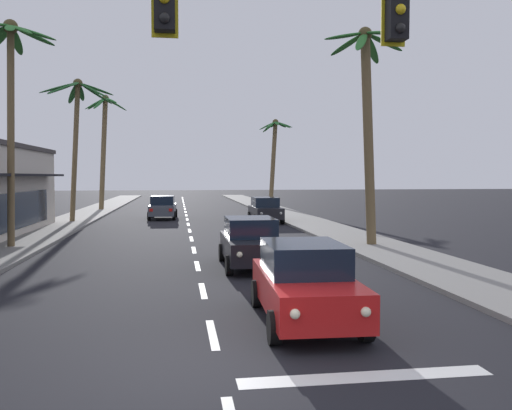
# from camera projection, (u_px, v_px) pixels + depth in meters

# --- Properties ---
(ground_plane) EXTENTS (220.00, 220.00, 0.00)m
(ground_plane) POSITION_uv_depth(u_px,v_px,m) (220.00, 370.00, 8.45)
(ground_plane) COLOR black
(sidewalk_right) EXTENTS (3.20, 110.00, 0.14)m
(sidewalk_right) POSITION_uv_depth(u_px,v_px,m) (332.00, 231.00, 29.34)
(sidewalk_right) COLOR gray
(sidewalk_right) RESTS_ON ground
(sidewalk_left) EXTENTS (3.20, 110.00, 0.14)m
(sidewalk_left) POSITION_uv_depth(u_px,v_px,m) (37.00, 235.00, 27.07)
(sidewalk_left) COLOR gray
(sidewalk_left) RESTS_ON ground
(lane_markings) EXTENTS (4.28, 89.82, 0.01)m
(lane_markings) POSITION_uv_depth(u_px,v_px,m) (198.00, 233.00, 29.06)
(lane_markings) COLOR silver
(lane_markings) RESTS_ON ground
(traffic_signal_mast) EXTENTS (11.46, 0.41, 7.02)m
(traffic_signal_mast) POSITION_uv_depth(u_px,v_px,m) (404.00, 53.00, 8.81)
(traffic_signal_mast) COLOR #2D2D33
(traffic_signal_mast) RESTS_ON ground
(sedan_lead_at_stop_bar) EXTENTS (2.06, 4.50, 1.68)m
(sedan_lead_at_stop_bar) POSITION_uv_depth(u_px,v_px,m) (304.00, 282.00, 11.24)
(sedan_lead_at_stop_bar) COLOR red
(sedan_lead_at_stop_bar) RESTS_ON ground
(sedan_third_in_queue) EXTENTS (1.96, 4.46, 1.68)m
(sedan_third_in_queue) POSITION_uv_depth(u_px,v_px,m) (250.00, 242.00, 18.05)
(sedan_third_in_queue) COLOR black
(sedan_third_in_queue) RESTS_ON ground
(sedan_oncoming_far) EXTENTS (2.07, 4.50, 1.68)m
(sedan_oncoming_far) POSITION_uv_depth(u_px,v_px,m) (163.00, 207.00, 38.31)
(sedan_oncoming_far) COLOR #4C515B
(sedan_oncoming_far) RESTS_ON ground
(sedan_parked_nearest_kerb) EXTENTS (1.96, 4.46, 1.68)m
(sedan_parked_nearest_kerb) POSITION_uv_depth(u_px,v_px,m) (265.00, 210.00, 35.51)
(sedan_parked_nearest_kerb) COLOR black
(sedan_parked_nearest_kerb) RESTS_ON ground
(palm_left_second) EXTENTS (3.70, 3.72, 9.59)m
(palm_left_second) POSITION_uv_depth(u_px,v_px,m) (10.00, 75.00, 22.01)
(palm_left_second) COLOR brown
(palm_left_second) RESTS_ON ground
(palm_left_third) EXTENTS (4.57, 4.86, 9.44)m
(palm_left_third) POSITION_uv_depth(u_px,v_px,m) (77.00, 114.00, 34.61)
(palm_left_third) COLOR brown
(palm_left_third) RESTS_ON ground
(palm_left_farthest) EXTENTS (3.67, 3.89, 10.30)m
(palm_left_farthest) POSITION_uv_depth(u_px,v_px,m) (104.00, 136.00, 47.10)
(palm_left_farthest) COLOR brown
(palm_left_farthest) RESTS_ON ground
(palm_right_second) EXTENTS (3.74, 3.41, 9.46)m
(palm_right_second) POSITION_uv_depth(u_px,v_px,m) (367.00, 106.00, 22.76)
(palm_right_second) COLOR brown
(palm_right_second) RESTS_ON ground
(palm_right_farthest) EXTENTS (3.39, 3.54, 8.79)m
(palm_right_farthest) POSITION_uv_depth(u_px,v_px,m) (274.00, 149.00, 52.95)
(palm_right_farthest) COLOR brown
(palm_right_farthest) RESTS_ON ground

